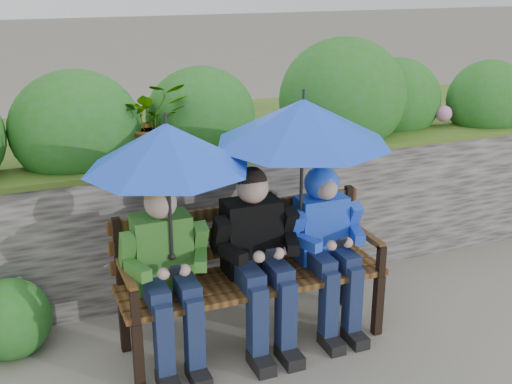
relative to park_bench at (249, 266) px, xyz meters
name	(u,v)px	position (x,y,z in m)	size (l,w,h in m)	color
ground	(261,327)	(0.11, 0.06, -0.51)	(60.00, 60.00, 0.00)	slate
garden_backdrop	(192,176)	(0.11, 1.66, 0.10)	(8.00, 2.86, 1.85)	#3B3938
park_bench	(249,266)	(0.00, 0.00, 0.00)	(1.72, 0.50, 0.91)	black
boy_left	(167,268)	(-0.56, -0.08, 0.12)	(0.52, 0.60, 1.15)	#30711D
boy_middle	(258,251)	(0.02, -0.08, 0.13)	(0.54, 0.62, 1.17)	black
boy_right	(327,236)	(0.52, -0.07, 0.15)	(0.49, 0.60, 1.12)	blue
umbrella_left	(167,147)	(-0.52, -0.09, 0.87)	(0.97, 0.97, 0.89)	blue
umbrella_right	(303,121)	(0.34, -0.05, 0.93)	(1.11, 1.11, 0.94)	blue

